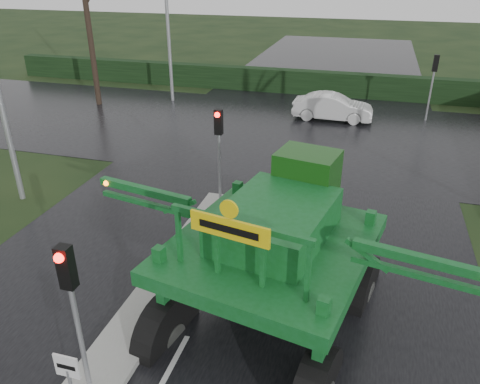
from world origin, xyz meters
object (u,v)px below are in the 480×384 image
(traffic_signal_near, at_px, (71,291))
(traffic_signal_far, at_px, (434,73))
(crop_sprayer, at_px, (165,243))
(keep_left_sign, at_px, (68,374))
(white_sedan, at_px, (331,120))
(traffic_signal_mid, at_px, (219,137))

(traffic_signal_near, distance_m, traffic_signal_far, 22.42)
(traffic_signal_far, xyz_separation_m, crop_sprayer, (-6.95, -18.84, -0.18))
(traffic_signal_near, bearing_deg, crop_sprayer, 68.74)
(keep_left_sign, distance_m, crop_sprayer, 3.11)
(keep_left_sign, xyz_separation_m, traffic_signal_far, (7.80, 21.51, 1.53))
(traffic_signal_far, bearing_deg, traffic_signal_near, 69.64)
(white_sedan, bearing_deg, traffic_signal_near, 172.47)
(keep_left_sign, height_order, crop_sprayer, crop_sprayer)
(traffic_signal_far, height_order, crop_sprayer, crop_sprayer)
(keep_left_sign, height_order, white_sedan, keep_left_sign)
(traffic_signal_near, distance_m, traffic_signal_mid, 8.50)
(traffic_signal_mid, bearing_deg, traffic_signal_near, -90.00)
(traffic_signal_near, height_order, crop_sprayer, crop_sprayer)
(crop_sprayer, height_order, white_sedan, crop_sprayer)
(keep_left_sign, distance_m, white_sedan, 20.44)
(traffic_signal_near, relative_size, traffic_signal_far, 1.00)
(traffic_signal_far, xyz_separation_m, white_sedan, (-4.98, -1.29, -2.59))
(keep_left_sign, relative_size, traffic_signal_near, 0.38)
(traffic_signal_mid, relative_size, traffic_signal_far, 1.00)
(white_sedan, bearing_deg, traffic_signal_far, -74.83)
(traffic_signal_mid, xyz_separation_m, white_sedan, (2.82, 11.22, -2.59))
(keep_left_sign, bearing_deg, traffic_signal_far, 70.07)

